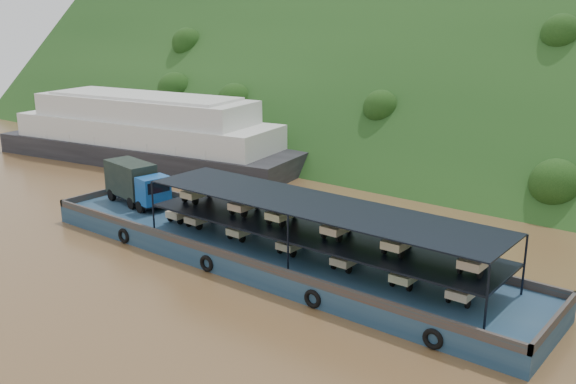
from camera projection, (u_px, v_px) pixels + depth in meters
The scene contains 4 objects.
ground at pixel (284, 254), 42.07m from camera, with size 160.00×160.00×0.00m, color brown.
hillside at pixel (491, 158), 69.24m from camera, with size 140.00×28.00×28.00m, color #183A15.
cargo_barge at pixel (259, 243), 40.90m from camera, with size 35.00×7.18×4.54m.
passenger_ferry at pixel (146, 133), 66.97m from camera, with size 35.71×14.37×7.04m.
Camera 1 is at (24.60, -30.70, 15.46)m, focal length 40.00 mm.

